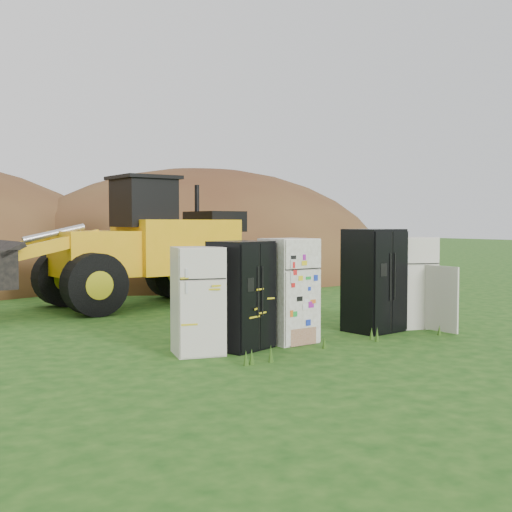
{
  "coord_description": "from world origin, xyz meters",
  "views": [
    {
      "loc": [
        -7.13,
        -8.69,
        2.04
      ],
      "look_at": [
        0.01,
        2.0,
        1.37
      ],
      "focal_mm": 45.0,
      "sensor_mm": 36.0,
      "label": 1
    }
  ],
  "objects_px": {
    "wheel_loader": "(113,242)",
    "fridge_open_door": "(411,282)",
    "fridge_black_side": "(241,295)",
    "fridge_sticker": "(289,291)",
    "fridge_leftmost": "(198,301)",
    "fridge_black_right": "(374,280)"
  },
  "relations": [
    {
      "from": "fridge_sticker",
      "to": "wheel_loader",
      "type": "xyz_separation_m",
      "value": [
        -0.83,
        5.88,
        0.7
      ]
    },
    {
      "from": "fridge_black_right",
      "to": "wheel_loader",
      "type": "bearing_deg",
      "value": 109.73
    },
    {
      "from": "fridge_black_right",
      "to": "wheel_loader",
      "type": "distance_m",
      "value": 6.54
    },
    {
      "from": "fridge_open_door",
      "to": "fridge_sticker",
      "type": "bearing_deg",
      "value": -159.8
    },
    {
      "from": "fridge_leftmost",
      "to": "wheel_loader",
      "type": "relative_size",
      "value": 0.25
    },
    {
      "from": "fridge_black_side",
      "to": "wheel_loader",
      "type": "height_order",
      "value": "wheel_loader"
    },
    {
      "from": "fridge_black_right",
      "to": "fridge_black_side",
      "type": "bearing_deg",
      "value": 174.67
    },
    {
      "from": "fridge_leftmost",
      "to": "fridge_black_side",
      "type": "xyz_separation_m",
      "value": [
        0.78,
        -0.02,
        0.04
      ]
    },
    {
      "from": "fridge_open_door",
      "to": "fridge_leftmost",
      "type": "bearing_deg",
      "value": -159.64
    },
    {
      "from": "fridge_leftmost",
      "to": "fridge_sticker",
      "type": "height_order",
      "value": "fridge_sticker"
    },
    {
      "from": "fridge_black_side",
      "to": "fridge_black_right",
      "type": "xyz_separation_m",
      "value": [
        2.97,
        0.03,
        0.09
      ]
    },
    {
      "from": "fridge_sticker",
      "to": "fridge_leftmost",
      "type": "bearing_deg",
      "value": 176.88
    },
    {
      "from": "fridge_black_right",
      "to": "wheel_loader",
      "type": "xyz_separation_m",
      "value": [
        -2.83,
        5.87,
        0.63
      ]
    },
    {
      "from": "fridge_black_side",
      "to": "fridge_open_door",
      "type": "xyz_separation_m",
      "value": [
        3.93,
        -0.01,
        0.01
      ]
    },
    {
      "from": "fridge_black_right",
      "to": "fridge_open_door",
      "type": "height_order",
      "value": "fridge_black_right"
    },
    {
      "from": "fridge_black_side",
      "to": "wheel_loader",
      "type": "xyz_separation_m",
      "value": [
        0.14,
        5.9,
        0.72
      ]
    },
    {
      "from": "wheel_loader",
      "to": "fridge_open_door",
      "type": "bearing_deg",
      "value": -59.39
    },
    {
      "from": "wheel_loader",
      "to": "fridge_black_side",
      "type": "bearing_deg",
      "value": -93.41
    },
    {
      "from": "fridge_black_side",
      "to": "fridge_sticker",
      "type": "distance_m",
      "value": 0.97
    },
    {
      "from": "fridge_black_side",
      "to": "wheel_loader",
      "type": "distance_m",
      "value": 5.95
    },
    {
      "from": "wheel_loader",
      "to": "fridge_sticker",
      "type": "bearing_deg",
      "value": -84.0
    },
    {
      "from": "fridge_leftmost",
      "to": "fridge_open_door",
      "type": "bearing_deg",
      "value": 15.31
    }
  ]
}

